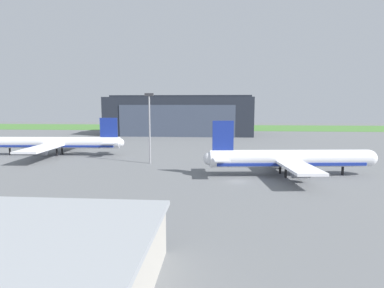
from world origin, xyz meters
TOP-DOWN VIEW (x-y plane):
  - ground_plane at (0.00, 0.00)m, footprint 440.00×440.00m
  - grass_field_strip at (0.00, 156.45)m, footprint 440.00×56.00m
  - maintenance_hangar at (-24.31, 106.24)m, footprint 77.07×32.34m
  - airliner_near_left at (12.56, 6.58)m, footprint 40.03×30.69m
  - airliner_far_left at (-56.48, 30.52)m, footprint 45.92×39.03m
  - apron_light_mast at (-22.66, 18.71)m, footprint 2.40×0.50m

SIDE VIEW (x-z plane):
  - ground_plane at x=0.00m, z-range 0.00..0.00m
  - grass_field_strip at x=0.00m, z-range 0.00..0.08m
  - airliner_near_left at x=12.56m, z-range -2.49..10.20m
  - airliner_far_left at x=-56.48m, z-range -2.07..10.02m
  - maintenance_hangar at x=-24.31m, z-range -0.46..20.86m
  - apron_light_mast at x=-22.66m, z-range 1.64..21.01m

